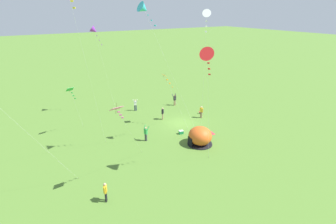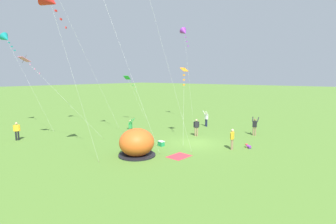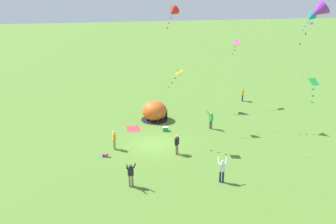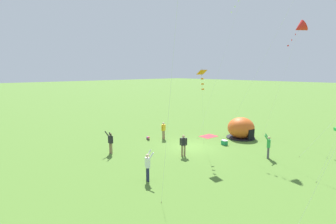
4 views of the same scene
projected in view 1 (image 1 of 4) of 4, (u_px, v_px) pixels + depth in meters
ground_plane at (181, 123)px, 35.00m from camera, size 300.00×300.00×0.00m
popup_tent at (200, 136)px, 29.28m from camera, size 2.81×2.81×2.10m
picnic_blanket at (207, 133)px, 32.37m from camera, size 1.79×1.42×0.01m
cooler_box at (181, 132)px, 31.99m from camera, size 0.47×0.60×0.44m
toddler_crawling at (201, 112)px, 38.16m from camera, size 0.39×0.55×0.32m
person_near_tent at (105, 191)px, 20.52m from camera, size 0.54×0.39×1.72m
person_with_toddler at (175, 99)px, 41.15m from camera, size 0.49×0.68×1.89m
person_watching_sky at (135, 104)px, 39.00m from camera, size 0.62×0.72×1.89m
person_center_field at (163, 113)px, 35.91m from camera, size 0.45×0.44×1.72m
person_far_back at (201, 111)px, 36.47m from camera, size 0.58×0.30×1.72m
person_arms_raised at (146, 133)px, 30.06m from camera, size 0.71×0.61×1.89m
kite_green at (71, 91)px, 29.94m from camera, size 2.48×1.86×6.04m
kite_pink at (118, 111)px, 19.60m from camera, size 5.36×4.74×7.82m
kite_red at (208, 56)px, 20.58m from camera, size 2.55×3.17×11.56m
kite_purple at (94, 30)px, 34.30m from camera, size 1.26×2.70×12.25m
kite_cyan at (144, 9)px, 22.51m from camera, size 1.00×7.51×14.89m
kite_white at (207, 15)px, 24.96m from camera, size 3.63×3.17×14.26m
kite_orange at (166, 79)px, 32.48m from camera, size 3.15×2.22×6.87m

